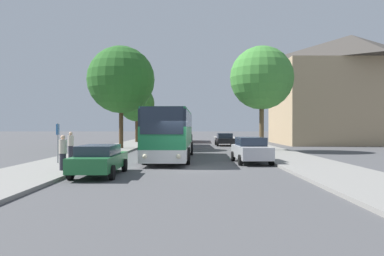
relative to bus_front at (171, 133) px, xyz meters
name	(u,v)px	position (x,y,z in m)	size (l,w,h in m)	color
ground_plane	(185,168)	(1.06, -5.39, -1.75)	(300.00, 300.00, 0.00)	#4C4C4F
sidewalk_left	(54,167)	(-5.94, -5.39, -1.68)	(4.00, 120.00, 0.15)	gray
sidewalk_right	(317,167)	(8.06, -5.39, -1.68)	(4.00, 120.00, 0.15)	gray
building_right_background	(352,89)	(21.67, 22.26, 5.18)	(18.42, 12.80, 13.86)	tan
bus_front	(171,133)	(0.00, 0.00, 0.00)	(3.01, 11.87, 3.27)	silver
bus_middle	(176,131)	(-0.32, 15.33, -0.04)	(2.88, 11.57, 3.19)	#2D519E
bus_rear	(183,129)	(0.02, 28.94, 0.05)	(2.93, 11.09, 3.38)	gray
parked_car_left_curb	(100,159)	(-2.73, -8.41, -1.02)	(1.92, 4.64, 1.38)	#236B38
parked_car_right_near	(251,150)	(4.99, -2.63, -0.94)	(2.09, 4.48, 1.56)	#B7B7BC
parked_car_right_far	(225,139)	(5.20, 17.92, -1.00)	(2.12, 4.26, 1.44)	black
bus_stop_sign	(58,138)	(-6.15, -4.13, -0.20)	(0.08, 0.45, 2.25)	gray
pedestrian_waiting_near	(63,153)	(-4.66, -7.62, -0.77)	(0.36, 0.36, 1.66)	#23232D
pedestrian_waiting_far	(71,145)	(-6.34, -1.29, -0.73)	(0.36, 0.36, 1.72)	#23232D
tree_left_near	(121,80)	(-5.36, 10.56, 4.93)	(6.42, 6.42, 9.75)	#47331E
tree_left_far	(137,104)	(-5.97, 24.74, 3.50)	(4.76, 4.76, 7.50)	#47331E
tree_right_near	(262,78)	(7.58, 7.80, 4.75)	(5.60, 5.60, 9.16)	brown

